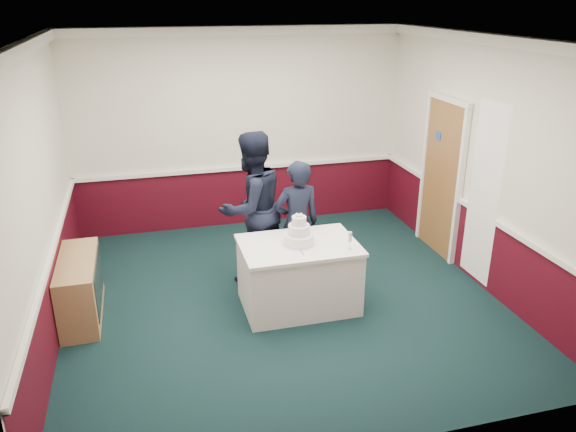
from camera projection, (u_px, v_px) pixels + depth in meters
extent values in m
plane|color=black|center=(282.00, 298.00, 6.75)|extent=(5.00, 5.00, 0.00)
cube|color=silver|center=(241.00, 131.00, 8.42)|extent=(5.00, 0.05, 3.00)
cube|color=silver|center=(42.00, 199.00, 5.60)|extent=(0.05, 5.00, 3.00)
cube|color=silver|center=(479.00, 163.00, 6.80)|extent=(0.05, 5.00, 3.00)
cube|color=white|center=(281.00, 40.00, 5.66)|extent=(5.00, 5.00, 0.05)
cube|color=#430815|center=(243.00, 196.00, 8.81)|extent=(5.00, 0.02, 0.90)
cube|color=white|center=(242.00, 168.00, 8.63)|extent=(4.98, 0.05, 0.06)
cube|color=white|center=(238.00, 31.00, 7.88)|extent=(5.00, 0.08, 0.12)
cube|color=#995D36|center=(442.00, 179.00, 7.68)|extent=(0.05, 0.90, 2.10)
cube|color=#234799|center=(438.00, 136.00, 7.60)|extent=(0.01, 0.12, 0.12)
cube|color=white|center=(484.00, 194.00, 6.67)|extent=(0.02, 0.60, 2.20)
cube|color=#9B6E4B|center=(80.00, 288.00, 6.27)|extent=(0.40, 1.20, 0.70)
cube|color=black|center=(99.00, 282.00, 6.30)|extent=(0.01, 1.00, 0.50)
cube|color=white|center=(299.00, 276.00, 6.47)|extent=(1.28, 0.88, 0.76)
cube|color=white|center=(299.00, 245.00, 6.33)|extent=(1.32, 0.92, 0.04)
cylinder|color=white|center=(299.00, 239.00, 6.30)|extent=(0.34, 0.34, 0.12)
cylinder|color=silver|center=(299.00, 243.00, 6.31)|extent=(0.35, 0.35, 0.03)
cylinder|color=white|center=(299.00, 230.00, 6.25)|extent=(0.24, 0.24, 0.11)
cylinder|color=silver|center=(299.00, 233.00, 6.27)|extent=(0.25, 0.25, 0.02)
cylinder|color=white|center=(299.00, 221.00, 6.22)|extent=(0.16, 0.16, 0.10)
cylinder|color=silver|center=(299.00, 224.00, 6.23)|extent=(0.17, 0.17, 0.02)
sphere|color=#EDE5C9|center=(299.00, 215.00, 6.19)|extent=(0.03, 0.03, 0.03)
sphere|color=#EDE5C9|center=(301.00, 214.00, 6.21)|extent=(0.03, 0.03, 0.03)
sphere|color=#EDE5C9|center=(297.00, 215.00, 6.21)|extent=(0.03, 0.03, 0.03)
sphere|color=#EDE5C9|center=(301.00, 216.00, 6.18)|extent=(0.03, 0.03, 0.03)
sphere|color=#EDE5C9|center=(297.00, 216.00, 6.17)|extent=(0.03, 0.03, 0.03)
cube|color=silver|center=(301.00, 251.00, 6.13)|extent=(0.02, 0.22, 0.00)
cylinder|color=silver|center=(349.00, 249.00, 6.19)|extent=(0.05, 0.05, 0.01)
cylinder|color=silver|center=(350.00, 245.00, 6.17)|extent=(0.01, 0.01, 0.09)
cylinder|color=silver|center=(350.00, 237.00, 6.13)|extent=(0.04, 0.04, 0.11)
imported|color=black|center=(252.00, 208.00, 6.92)|extent=(1.16, 1.07, 1.91)
imported|color=black|center=(297.00, 224.00, 6.85)|extent=(0.61, 0.42, 1.60)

